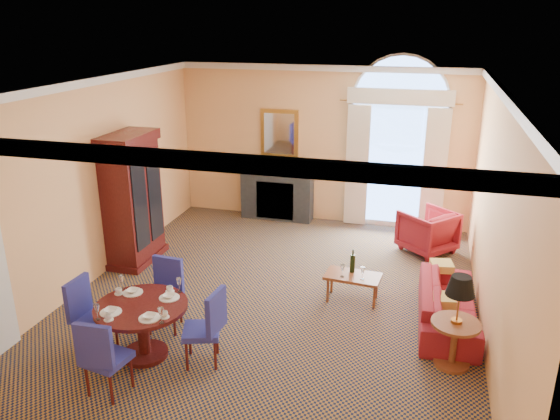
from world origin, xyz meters
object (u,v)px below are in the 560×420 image
(coffee_table, at_px, (353,276))
(armoire, at_px, (132,201))
(dining_table, at_px, (142,318))
(armchair, at_px, (427,231))
(side_table, at_px, (458,311))
(sofa, at_px, (448,305))

(coffee_table, bearing_deg, armoire, 178.42)
(dining_table, bearing_deg, armoire, 121.09)
(armchair, bearing_deg, side_table, 47.59)
(armoire, relative_size, armchair, 2.64)
(sofa, xyz_separation_m, coffee_table, (-1.38, 0.32, 0.12))
(sofa, bearing_deg, armoire, 79.91)
(dining_table, relative_size, side_table, 0.97)
(armoire, xyz_separation_m, coffee_table, (3.89, -0.45, -0.69))
(dining_table, height_order, side_table, side_table)
(coffee_table, bearing_deg, side_table, -37.53)
(armchair, relative_size, side_table, 0.73)
(armchair, distance_m, coffee_table, 2.44)
(armoire, distance_m, dining_table, 3.09)
(side_table, bearing_deg, sofa, 92.87)
(sofa, xyz_separation_m, armchair, (-0.33, 2.52, 0.11))
(armoire, xyz_separation_m, dining_table, (1.57, -2.60, -0.55))
(armchair, bearing_deg, coffee_table, 15.97)
(sofa, bearing_deg, dining_table, 114.55)
(armoire, bearing_deg, side_table, -18.38)
(armoire, relative_size, coffee_table, 2.64)
(armchair, bearing_deg, sofa, 48.91)
(sofa, height_order, armchair, armchair)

